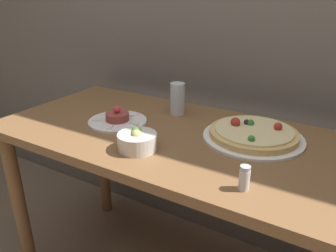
% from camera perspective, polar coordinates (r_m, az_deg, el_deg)
% --- Properties ---
extents(dining_table, '(1.45, 0.68, 0.78)m').
position_cam_1_polar(dining_table, '(1.28, 1.92, -5.83)').
color(dining_table, brown).
rests_on(dining_table, ground_plane).
extents(pizza_plate, '(0.36, 0.36, 0.07)m').
position_cam_1_polar(pizza_plate, '(1.23, 14.63, -1.36)').
color(pizza_plate, white).
rests_on(pizza_plate, dining_table).
extents(tartare_plate, '(0.24, 0.24, 0.07)m').
position_cam_1_polar(tartare_plate, '(1.35, -8.78, 1.13)').
color(tartare_plate, white).
rests_on(tartare_plate, dining_table).
extents(small_bowl, '(0.13, 0.13, 0.07)m').
position_cam_1_polar(small_bowl, '(1.11, -5.39, -2.58)').
color(small_bowl, silver).
rests_on(small_bowl, dining_table).
extents(drinking_glass, '(0.06, 0.06, 0.14)m').
position_cam_1_polar(drinking_glass, '(1.41, 1.66, 4.76)').
color(drinking_glass, silver).
rests_on(drinking_glass, dining_table).
extents(salt_shaker, '(0.03, 0.03, 0.07)m').
position_cam_1_polar(salt_shaker, '(0.91, 13.16, -8.83)').
color(salt_shaker, silver).
rests_on(salt_shaker, dining_table).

